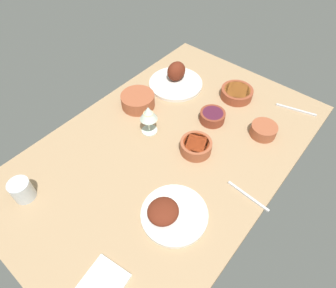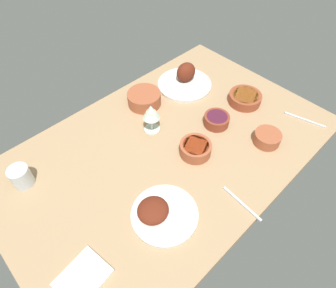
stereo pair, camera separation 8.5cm
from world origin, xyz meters
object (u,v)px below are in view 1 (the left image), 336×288
Objects in this scene: bowl_soup at (237,93)px; fork_loose at (296,110)px; bowl_potatoes at (264,130)px; water_tumbler at (22,190)px; folded_napkin at (101,286)px; bowl_pasta at (138,100)px; plate_near_viewer at (176,79)px; plate_center_main at (170,213)px; spoon_loose at (248,196)px; bowl_onions at (212,116)px; bowl_sauce at (196,146)px; wine_glass at (148,114)px.

bowl_soup is 28.71cm from fork_loose.
fork_loose is (-23.95, 4.93, -2.36)cm from bowl_potatoes.
folded_napkin is at bearing 86.15° from water_tumbler.
fork_loose is (-45.39, 59.56, -3.00)cm from bowl_pasta.
plate_near_viewer is 1.16× the size of plate_center_main.
plate_center_main is 1.53× the size of bowl_soup.
bowl_potatoes is 33.54cm from spoon_loose.
plate_near_viewer is 2.40× the size of bowl_onions.
bowl_onions is 0.87× the size of bowl_sauce.
bowl_potatoes is at bearing 148.26° from water_tumbler.
bowl_potatoes is (-56.07, 6.15, 0.67)cm from plate_center_main.
bowl_potatoes is at bearing 147.25° from bowl_sauce.
fork_loose is at bearing 172.11° from plate_center_main.
bowl_onions is at bearing 113.68° from bowl_pasta.
plate_near_viewer is at bearing -159.97° from wine_glass.
plate_center_main reaches higher than bowl_sauce.
bowl_onions is at bearing 70.50° from plate_near_viewer.
spoon_loose is (5.29, 27.89, -2.47)cm from bowl_sauce.
plate_center_main is 72.06cm from bowl_soup.
water_tumbler is 0.45× the size of fork_loose.
bowl_soup is 0.88× the size of spoon_loose.
bowl_potatoes is (3.47, 51.61, -0.24)cm from plate_near_viewer.
plate_near_viewer reaches higher than bowl_pasta.
plate_center_main is 51.46cm from bowl_onions.
folded_napkin is (65.64, 47.42, -2.80)cm from bowl_pasta.
bowl_pasta is 1.06× the size of folded_napkin.
bowl_pasta is at bearing 22.22° from fork_loose.
bowl_potatoes is 1.35× the size of water_tumbler.
folded_napkin is (87.08, -7.21, -2.16)cm from bowl_potatoes.
plate_near_viewer reaches higher than plate_center_main.
plate_center_main is 80.80cm from fork_loose.
bowl_onions reaches higher than folded_napkin.
plate_near_viewer is 1.96× the size of wine_glass.
plate_near_viewer is at bearing -153.89° from folded_napkin.
bowl_onions reaches higher than fork_loose.
bowl_soup is at bearing 4.77° from fork_loose.
bowl_pasta is at bearing -4.74° from spoon_loose.
bowl_sauce is 0.74× the size of spoon_loose.
plate_near_viewer is 1.55× the size of spoon_loose.
plate_center_main reaches higher than bowl_potatoes.
bowl_onions is 21.29cm from bowl_soup.
bowl_potatoes reaches higher than bowl_onions.
folded_napkin is at bearing 10.37° from bowl_onions.
bowl_sauce is at bearing -6.67° from spoon_loose.
fork_loose is (-111.03, 12.14, -0.20)cm from folded_napkin.
bowl_onions is 29.95cm from wine_glass.
bowl_onions is at bearing 158.61° from water_tumbler.
bowl_onions is 0.76× the size of folded_napkin.
bowl_soup reaches higher than fork_loose.
bowl_sauce is (29.79, 34.68, -0.13)cm from plate_near_viewer.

